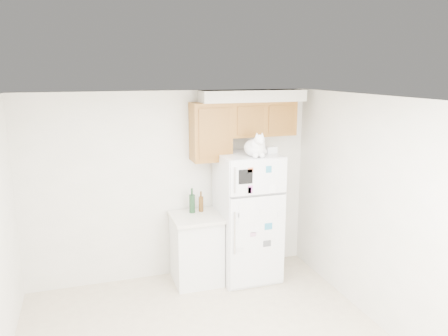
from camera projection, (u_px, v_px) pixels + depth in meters
name	position (u px, v px, depth m)	size (l,w,h in m)	color
room_shell	(219.00, 188.00, 4.10)	(3.84, 4.04, 2.52)	white
refrigerator	(248.00, 217.00, 5.79)	(0.76, 0.78, 1.70)	white
base_counter	(196.00, 248.00, 5.74)	(0.64, 0.64, 0.92)	white
cat	(256.00, 147.00, 5.40)	(0.31, 0.46, 0.32)	white
storage_box_back	(254.00, 148.00, 5.72)	(0.18, 0.13, 0.10)	white
storage_box_front	(270.00, 150.00, 5.64)	(0.15, 0.11, 0.09)	white
bottle_green	(192.00, 200.00, 5.71)	(0.08, 0.08, 0.33)	#19381E
bottle_amber	(201.00, 201.00, 5.76)	(0.06, 0.06, 0.27)	#593814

